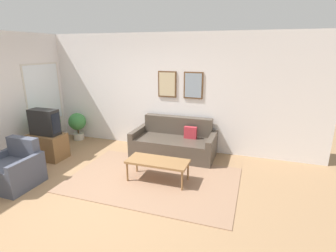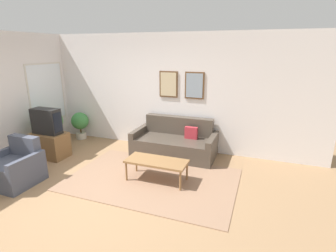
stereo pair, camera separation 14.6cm
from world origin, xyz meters
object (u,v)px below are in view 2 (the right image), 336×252
Objects in this scene: coffee_table at (157,162)px; potted_plant_tall at (50,123)px; armchair at (15,168)px; couch at (175,143)px; tv at (46,121)px.

coffee_table is 1.15× the size of potted_plant_tall.
armchair reaches higher than coffee_table.
coffee_table is (0.09, -1.28, 0.08)m from couch.
couch is at bearing 93.81° from coffee_table.
coffee_table is 1.79× the size of tv.
couch is at bearing 65.95° from armchair.
couch is at bearing 11.97° from potted_plant_tall.
couch is 3.18m from armchair.
potted_plant_tall is at bearing 167.75° from coffee_table.
potted_plant_tall is (-0.35, 0.45, -0.19)m from tv.
couch is 2.95× the size of tv.
tv is (-2.68, 0.20, 0.46)m from coffee_table.
armchair is 1.79m from potted_plant_tall.
couch is 3.03m from potted_plant_tall.
couch reaches higher than armchair.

